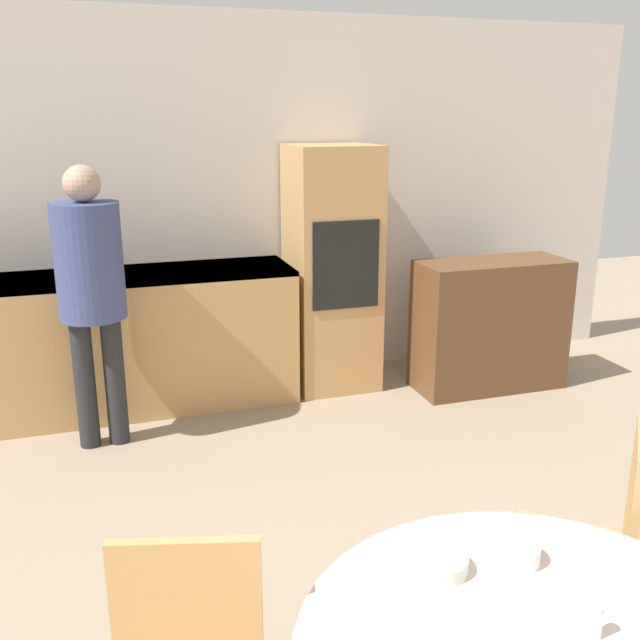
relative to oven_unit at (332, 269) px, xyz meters
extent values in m
cube|color=silver|center=(-0.73, 0.34, 0.44)|extent=(6.54, 0.05, 2.60)
cube|color=tan|center=(-1.74, -0.01, -0.40)|extent=(2.81, 0.60, 0.93)
cube|color=black|center=(-1.74, -0.01, 0.05)|extent=(2.81, 0.60, 0.03)
cube|color=tan|center=(0.00, 0.00, 0.00)|extent=(0.59, 0.58, 1.73)
cube|color=black|center=(0.00, -0.29, 0.09)|extent=(0.47, 0.01, 0.60)
cube|color=brown|center=(1.06, -0.41, -0.40)|extent=(1.07, 0.45, 0.94)
cube|color=tan|center=(-1.47, -3.16, -0.16)|extent=(0.37, 0.13, 0.47)
cylinder|color=tan|center=(-0.14, -2.69, -0.64)|extent=(0.04, 0.04, 0.45)
cylinder|color=tan|center=(-0.35, -2.93, -0.64)|extent=(0.04, 0.04, 0.45)
cylinder|color=tan|center=(0.11, -2.90, -0.64)|extent=(0.04, 0.04, 0.45)
cube|color=tan|center=(-0.12, -2.92, -0.40)|extent=(0.56, 0.56, 0.02)
cube|color=tan|center=(0.02, -3.04, -0.16)|extent=(0.27, 0.31, 0.47)
cylinder|color=#262628|center=(-1.72, -0.54, -0.47)|extent=(0.12, 0.12, 0.80)
cylinder|color=#262628|center=(-1.55, -0.54, -0.47)|extent=(0.12, 0.12, 0.80)
cylinder|color=#3D477A|center=(-1.64, -0.54, 0.26)|extent=(0.38, 0.38, 0.66)
sphere|color=tan|center=(-1.64, -0.54, 0.70)|extent=(0.21, 0.21, 0.21)
cylinder|color=white|center=(-0.57, -3.24, -0.10)|extent=(0.13, 0.13, 0.05)
cylinder|color=silver|center=(-0.79, -3.21, -0.11)|extent=(0.15, 0.15, 0.04)
cylinder|color=white|center=(-0.55, -3.56, -0.09)|extent=(0.03, 0.03, 0.07)
cylinder|color=silver|center=(-0.55, -3.56, -0.05)|extent=(0.03, 0.03, 0.01)
camera|label=1|loc=(-1.61, -4.70, 1.07)|focal=40.00mm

